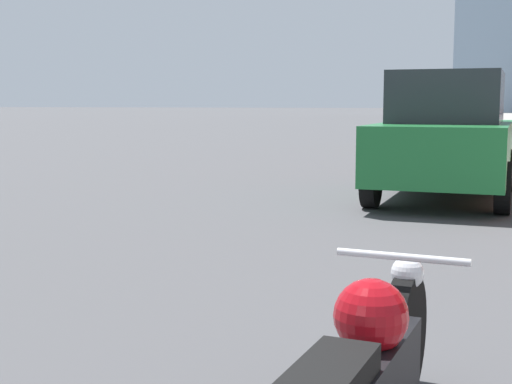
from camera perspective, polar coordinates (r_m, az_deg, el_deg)
The scene contains 5 objects.
parked_car_green at distance 10.98m, azimuth 14.98°, elevation 4.27°, with size 2.08×4.21×1.89m.
parked_car_yellow at distance 23.14m, azimuth 15.85°, elevation 5.44°, with size 2.09×4.59×1.73m.
parked_car_blue at distance 35.22m, azimuth 17.02°, elevation 5.96°, with size 2.13×4.67×1.79m.
parked_car_white at distance 45.78m, azimuth 17.08°, elevation 6.03°, with size 2.06×4.21×1.56m.
parked_car_silver at distance 58.21m, azimuth 17.13°, elevation 6.22°, with size 1.90×4.46×1.56m.
Camera 1 is at (2.94, 1.70, 1.44)m, focal length 50.00 mm.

